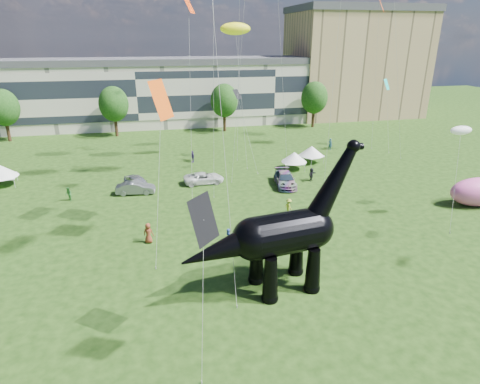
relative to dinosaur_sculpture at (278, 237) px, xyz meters
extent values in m
plane|color=#16330C|center=(-2.57, -1.33, -4.11)|extent=(220.00, 220.00, 0.00)
cube|color=beige|center=(-10.57, 60.67, 1.89)|extent=(78.00, 11.00, 12.00)
cube|color=tan|center=(37.43, 63.67, 6.89)|extent=(28.00, 18.00, 22.00)
cylinder|color=#382314|center=(-32.57, 51.67, -2.51)|extent=(0.56, 0.56, 3.20)
ellipsoid|color=#14380F|center=(-32.57, 51.67, 2.21)|extent=(5.20, 5.20, 6.24)
cylinder|color=#382314|center=(-14.57, 51.67, -2.51)|extent=(0.56, 0.56, 3.20)
ellipsoid|color=#14380F|center=(-14.57, 51.67, 2.21)|extent=(5.20, 5.20, 6.24)
cylinder|color=#382314|center=(5.43, 51.67, -2.51)|extent=(0.56, 0.56, 3.20)
ellipsoid|color=#14380F|center=(5.43, 51.67, 2.21)|extent=(5.20, 5.20, 6.24)
cylinder|color=#382314|center=(23.43, 51.67, -2.51)|extent=(0.56, 0.56, 3.20)
ellipsoid|color=#14380F|center=(23.43, 51.67, 2.21)|extent=(5.20, 5.20, 6.24)
cone|color=black|center=(-0.87, -1.36, -2.46)|extent=(1.30, 1.30, 3.31)
sphere|color=black|center=(-0.87, -1.36, -3.92)|extent=(1.21, 1.21, 1.21)
cone|color=black|center=(-1.24, 1.04, -2.46)|extent=(1.30, 1.30, 3.31)
sphere|color=black|center=(-1.24, 1.04, -3.92)|extent=(1.21, 1.21, 1.21)
cone|color=black|center=(2.40, -0.86, -2.46)|extent=(1.30, 1.30, 3.31)
sphere|color=black|center=(2.40, -0.86, -3.92)|extent=(1.21, 1.21, 1.21)
cone|color=black|center=(2.03, 1.54, -2.46)|extent=(1.30, 1.30, 3.31)
sphere|color=black|center=(2.03, 1.54, -3.92)|extent=(1.21, 1.21, 1.21)
cylinder|color=black|center=(0.47, 0.07, 0.19)|extent=(5.03, 3.64, 2.98)
sphere|color=black|center=(-1.82, -0.28, 0.19)|extent=(2.98, 2.98, 2.98)
sphere|color=black|center=(2.76, 0.42, 0.19)|extent=(2.87, 2.87, 2.87)
cone|color=black|center=(4.09, 0.62, 3.38)|extent=(4.35, 2.26, 5.84)
sphere|color=black|center=(5.42, 0.83, 5.91)|extent=(0.93, 0.93, 0.93)
cylinder|color=black|center=(5.75, 0.88, 5.86)|extent=(0.84, 0.60, 0.49)
cone|color=black|center=(-4.07, -0.62, -0.18)|extent=(6.12, 3.17, 3.24)
imported|color=#B0B1B5|center=(-10.22, 22.79, -3.31)|extent=(3.85, 5.06, 1.61)
imported|color=slate|center=(-10.44, 21.23, -3.39)|extent=(4.53, 1.93, 1.45)
imported|color=white|center=(-2.27, 23.13, -3.43)|extent=(5.04, 2.53, 1.37)
imported|color=#595960|center=(7.29, 20.24, -3.31)|extent=(3.09, 5.85, 1.62)
cube|color=white|center=(10.52, 26.24, -3.12)|extent=(3.18, 3.18, 0.11)
cone|color=white|center=(10.52, 26.24, -2.39)|extent=(4.03, 4.03, 1.36)
cylinder|color=#999999|center=(9.04, 25.23, -3.62)|extent=(0.05, 0.05, 1.00)
cylinder|color=#999999|center=(11.53, 24.75, -3.62)|extent=(0.05, 0.05, 1.00)
cylinder|color=#999999|center=(9.51, 27.72, -3.62)|extent=(0.05, 0.05, 1.00)
cylinder|color=#999999|center=(12.01, 27.25, -3.62)|extent=(0.05, 0.05, 1.00)
cube|color=white|center=(13.97, 28.63, -3.10)|extent=(3.68, 3.68, 0.11)
cone|color=white|center=(13.97, 28.63, -2.36)|extent=(4.66, 4.66, 1.38)
cylinder|color=#999999|center=(13.34, 26.91, -3.61)|extent=(0.06, 0.06, 1.01)
cylinder|color=#999999|center=(15.68, 28.00, -3.61)|extent=(0.06, 0.06, 1.01)
cylinder|color=#999999|center=(12.25, 29.25, -3.61)|extent=(0.06, 0.06, 1.01)
cylinder|color=#999999|center=(14.60, 30.34, -3.61)|extent=(0.06, 0.06, 1.01)
cube|color=white|center=(-26.36, 27.49, -3.01)|extent=(3.48, 3.48, 0.12)
cone|color=white|center=(-26.36, 27.49, -2.21)|extent=(4.41, 4.41, 1.50)
cylinder|color=#999999|center=(-24.73, 26.35, -3.56)|extent=(0.06, 0.06, 1.10)
cylinder|color=#999999|center=(-25.22, 29.11, -3.56)|extent=(0.06, 0.06, 1.10)
ellipsoid|color=#FA61BA|center=(25.55, 10.04, -2.57)|extent=(6.49, 3.76, 3.09)
imported|color=#315C7A|center=(19.61, 34.66, -3.21)|extent=(0.72, 0.79, 1.82)
imported|color=black|center=(11.09, 21.19, -3.27)|extent=(1.51, 1.40, 1.69)
imported|color=brown|center=(-9.00, 8.88, -3.19)|extent=(1.06, 0.88, 1.86)
imported|color=navy|center=(-2.25, 6.65, -3.25)|extent=(0.64, 0.75, 1.74)
imported|color=olive|center=(5.01, 12.11, -3.28)|extent=(0.92, 1.22, 1.68)
imported|color=#3B2B61|center=(-2.69, 32.38, -3.25)|extent=(0.67, 1.09, 1.72)
imported|color=#2D712D|center=(-17.60, 20.58, -3.32)|extent=(0.92, 0.97, 1.59)
plane|color=#CF4A0D|center=(-7.05, 10.28, 8.08)|extent=(2.49, 3.29, 3.11)
ellipsoid|color=yellow|center=(4.25, 35.23, 13.91)|extent=(4.37, 4.41, 1.67)
plane|color=black|center=(3.72, 31.56, 5.50)|extent=(1.71, 1.61, 1.24)
plane|color=#0CB9AC|center=(27.47, 33.33, 6.07)|extent=(1.77, 1.65, 1.60)
plane|color=#F24410|center=(26.71, 36.90, 17.99)|extent=(3.33, 3.90, 3.25)
plane|color=red|center=(-3.41, 21.47, 15.96)|extent=(1.64, 2.10, 1.70)
ellipsoid|color=white|center=(20.81, 8.87, 4.56)|extent=(2.35, 2.25, 0.88)
plane|color=black|center=(-5.71, -5.43, 4.38)|extent=(2.18, 2.27, 2.38)
camera|label=1|loc=(-7.76, -23.54, 12.90)|focal=30.00mm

